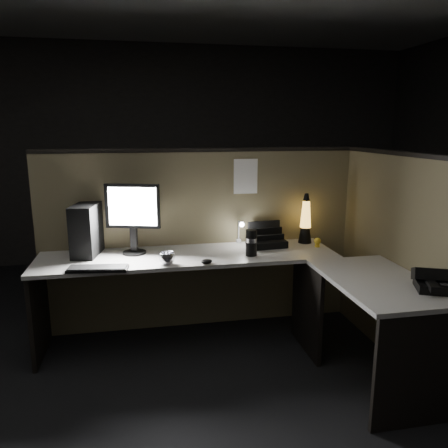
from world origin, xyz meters
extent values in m
plane|color=black|center=(0.00, 0.00, 0.00)|extent=(6.00, 6.00, 0.00)
plane|color=#282623|center=(0.00, 3.00, 1.35)|extent=(6.00, 0.00, 6.00)
cube|color=brown|center=(0.00, 0.93, 0.75)|extent=(2.66, 0.06, 1.50)
cube|color=brown|center=(1.33, 0.10, 0.75)|extent=(0.06, 1.66, 1.50)
cube|color=beige|center=(-0.15, 0.60, 0.71)|extent=(2.30, 0.60, 0.03)
cube|color=beige|center=(1.00, -0.20, 0.71)|extent=(0.60, 1.00, 0.03)
cube|color=black|center=(-1.28, 0.60, 0.35)|extent=(0.03, 0.55, 0.70)
cube|color=black|center=(1.00, -0.68, 0.35)|extent=(0.55, 0.03, 0.70)
cube|color=black|center=(0.72, 0.30, 0.35)|extent=(0.03, 0.55, 0.70)
cube|color=black|center=(-0.91, 0.76, 0.93)|extent=(0.24, 0.40, 0.39)
cylinder|color=black|center=(-0.56, 0.71, 0.74)|extent=(0.18, 0.18, 0.02)
cube|color=black|center=(-0.56, 0.73, 0.85)|extent=(0.06, 0.05, 0.20)
cube|color=black|center=(-0.56, 0.73, 1.10)|extent=(0.42, 0.15, 0.34)
cube|color=white|center=(-0.56, 0.71, 1.10)|extent=(0.36, 0.11, 0.29)
cube|color=black|center=(-0.81, 0.34, 0.74)|extent=(0.42, 0.19, 0.02)
ellipsoid|color=black|center=(-0.05, 0.34, 0.75)|extent=(0.10, 0.09, 0.03)
cube|color=silver|center=(0.31, 0.88, 0.74)|extent=(0.04, 0.04, 0.03)
cylinder|color=silver|center=(0.31, 0.88, 0.84)|extent=(0.01, 0.01, 0.16)
cylinder|color=silver|center=(0.31, 0.83, 0.92)|extent=(0.01, 0.11, 0.01)
sphere|color=white|center=(0.31, 0.76, 0.91)|extent=(0.04, 0.04, 0.04)
cube|color=black|center=(0.52, 0.73, 0.76)|extent=(0.31, 0.28, 0.06)
cube|color=black|center=(0.52, 0.69, 0.80)|extent=(0.29, 0.04, 0.10)
cube|color=black|center=(0.52, 0.82, 0.85)|extent=(0.29, 0.04, 0.19)
cone|color=black|center=(0.87, 0.77, 0.80)|extent=(0.11, 0.11, 0.13)
cone|color=gold|center=(0.87, 0.77, 0.98)|extent=(0.09, 0.09, 0.23)
sphere|color=maroon|center=(0.87, 0.77, 0.91)|extent=(0.05, 0.05, 0.05)
sphere|color=maroon|center=(0.87, 0.77, 0.99)|extent=(0.03, 0.03, 0.03)
cone|color=black|center=(0.87, 0.77, 1.12)|extent=(0.06, 0.06, 0.06)
cylinder|color=black|center=(0.32, 0.48, 0.83)|extent=(0.09, 0.09, 0.20)
imported|color=#B4B4BC|center=(-0.33, 0.38, 0.77)|extent=(0.15, 0.15, 0.09)
sphere|color=yellow|center=(0.92, 0.62, 0.78)|extent=(0.06, 0.06, 0.06)
cube|color=white|center=(0.37, 0.90, 1.29)|extent=(0.20, 0.00, 0.29)
cube|color=black|center=(1.24, -0.45, 0.76)|extent=(0.30, 0.28, 0.05)
cube|color=black|center=(1.24, -0.41, 0.82)|extent=(0.27, 0.22, 0.11)
cube|color=black|center=(1.17, -0.50, 0.79)|extent=(0.12, 0.18, 0.04)
cube|color=#3F3F42|center=(1.29, -0.48, 0.78)|extent=(0.13, 0.13, 0.00)
camera|label=1|loc=(-0.50, -2.65, 1.70)|focal=35.00mm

